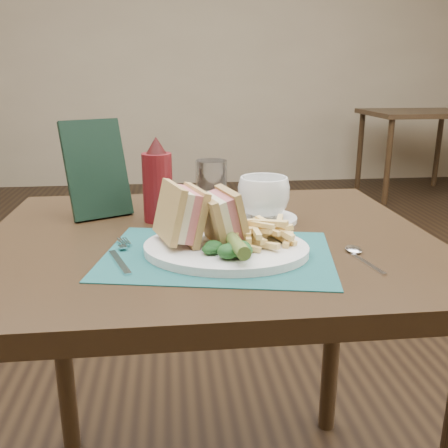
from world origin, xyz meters
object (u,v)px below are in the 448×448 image
at_px(table_main, 210,393).
at_px(ketchup_bottle, 157,179).
at_px(saucer, 263,219).
at_px(coffee_cup, 264,197).
at_px(plate, 226,248).
at_px(drinking_glass, 211,189).
at_px(table_bg_right, 415,154).
at_px(placemat, 218,255).
at_px(sandwich_half_b, 211,217).
at_px(check_presenter, 96,169).
at_px(sandwich_half_a, 170,214).

distance_m(table_main, ketchup_bottle, 0.49).
relative_size(saucer, coffee_cup, 1.32).
xyz_separation_m(coffee_cup, ketchup_bottle, (-0.23, 0.03, 0.04)).
xyz_separation_m(table_main, plate, (0.02, -0.11, 0.38)).
xyz_separation_m(saucer, drinking_glass, (-0.11, 0.04, 0.06)).
height_order(table_main, plate, plate).
height_order(table_bg_right, plate, plate).
bearing_deg(ketchup_bottle, plate, -61.42).
bearing_deg(placemat, sandwich_half_b, 120.12).
bearing_deg(placemat, table_bg_right, 58.14).
xyz_separation_m(table_bg_right, drinking_glass, (-2.10, -3.15, 0.44)).
distance_m(saucer, ketchup_bottle, 0.25).
relative_size(sandwich_half_b, check_presenter, 0.44).
relative_size(table_main, sandwich_half_a, 8.09).
relative_size(placemat, saucer, 2.71).
bearing_deg(check_presenter, coffee_cup, -39.79).
height_order(sandwich_half_a, ketchup_bottle, ketchup_bottle).
relative_size(sandwich_half_a, drinking_glass, 0.86).
height_order(saucer, drinking_glass, drinking_glass).
bearing_deg(table_bg_right, sandwich_half_a, -123.07).
relative_size(table_bg_right, coffee_cup, 7.92).
distance_m(placemat, plate, 0.02).
relative_size(table_main, table_bg_right, 1.00).
relative_size(plate, sandwich_half_a, 2.70).
bearing_deg(table_bg_right, drinking_glass, -123.73).
height_order(table_main, sandwich_half_b, sandwich_half_b).
relative_size(plate, check_presenter, 1.35).
relative_size(sandwich_half_b, saucer, 0.65).
bearing_deg(plate, ketchup_bottle, 131.92).
height_order(plate, ketchup_bottle, ketchup_bottle).
bearing_deg(check_presenter, plate, -73.96).
xyz_separation_m(plate, saucer, (0.11, 0.20, -0.00)).
height_order(coffee_cup, ketchup_bottle, ketchup_bottle).
bearing_deg(plate, placemat, -139.39).
bearing_deg(saucer, drinking_glass, 158.43).
bearing_deg(sandwich_half_b, ketchup_bottle, 98.89).
height_order(placemat, sandwich_half_a, sandwich_half_a).
xyz_separation_m(sandwich_half_a, sandwich_half_b, (0.07, -0.01, -0.01)).
height_order(table_main, saucer, saucer).
distance_m(table_bg_right, plate, 4.01).
bearing_deg(check_presenter, table_main, -62.23).
height_order(table_main, check_presenter, check_presenter).
distance_m(table_main, sandwich_half_a, 0.46).
bearing_deg(plate, sandwich_half_b, 172.17).
relative_size(saucer, check_presenter, 0.67).
relative_size(plate, coffee_cup, 2.64).
distance_m(sandwich_half_b, drinking_glass, 0.23).
height_order(table_bg_right, ketchup_bottle, ketchup_bottle).
relative_size(saucer, ketchup_bottle, 0.81).
relative_size(sandwich_half_b, ketchup_bottle, 0.52).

